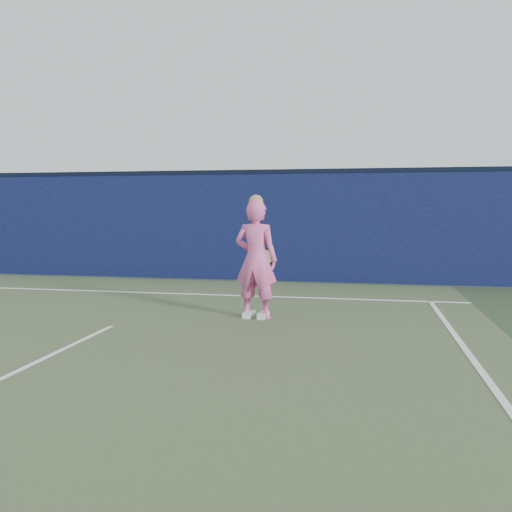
# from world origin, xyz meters

# --- Properties ---
(ground) EXTENTS (80.00, 80.00, 0.00)m
(ground) POSITION_xyz_m (0.00, 0.00, 0.00)
(ground) COLOR #2D3F26
(ground) RESTS_ON ground
(backstop_wall) EXTENTS (24.00, 0.40, 2.50)m
(backstop_wall) POSITION_xyz_m (0.00, 6.50, 1.25)
(backstop_wall) COLOR #0C0F36
(backstop_wall) RESTS_ON ground
(wall_cap) EXTENTS (24.00, 0.42, 0.10)m
(wall_cap) POSITION_xyz_m (0.00, 6.50, 2.55)
(wall_cap) COLOR black
(wall_cap) RESTS_ON backstop_wall
(player) EXTENTS (0.73, 0.53, 1.92)m
(player) POSITION_xyz_m (1.94, 2.00, 0.93)
(player) COLOR pink
(player) RESTS_ON ground
(racket) EXTENTS (0.54, 0.23, 0.31)m
(racket) POSITION_xyz_m (1.99, 2.40, 0.91)
(racket) COLOR black
(racket) RESTS_ON ground
(court_lines) EXTENTS (11.00, 12.04, 0.01)m
(court_lines) POSITION_xyz_m (0.00, -0.33, 0.01)
(court_lines) COLOR white
(court_lines) RESTS_ON court_surface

